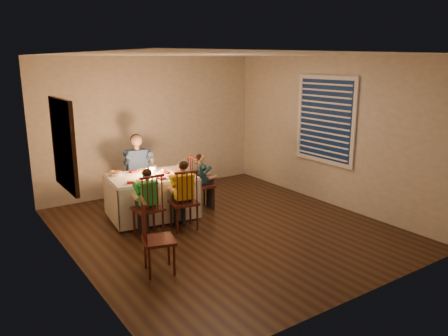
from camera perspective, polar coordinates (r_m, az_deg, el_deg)
ground at (r=6.81m, az=0.05°, el=-7.82°), size 5.00×5.00×0.00m
wall_left at (r=5.53m, az=-19.60°, el=0.33°), size 0.02×5.00×2.60m
wall_right at (r=7.92m, az=13.69°, el=4.62°), size 0.02×5.00×2.60m
wall_back at (r=8.60m, az=-9.40°, el=5.55°), size 4.50×0.02×2.60m
ceiling at (r=6.33m, az=0.05°, el=14.61°), size 5.00×5.00×0.00m
dining_table at (r=7.22m, az=-9.44°, el=-2.53°), size 1.47×1.14×0.68m
chair_adult at (r=8.02m, az=-10.97°, el=-4.69°), size 0.44×0.42×0.96m
chair_near_left at (r=6.61m, az=-9.75°, el=-8.74°), size 0.41×0.39×0.96m
chair_near_right at (r=6.80m, az=-5.21°, el=-7.91°), size 0.45×0.44×0.96m
chair_end at (r=7.65m, az=-2.93°, el=-5.36°), size 0.38×0.40×0.96m
chair_extra at (r=5.55m, az=-8.35°, el=-13.26°), size 0.46×0.47×0.94m
adult at (r=8.02m, az=-10.97°, el=-4.69°), size 0.52×0.48×1.27m
child_green at (r=6.61m, az=-9.75°, el=-8.74°), size 0.34×0.31×1.03m
child_yellow at (r=6.80m, az=-5.21°, el=-7.91°), size 0.41×0.38×1.08m
child_teal at (r=7.65m, az=-2.93°, el=-5.36°), size 0.28×0.31×0.98m
setting_adult at (r=7.45m, az=-10.45°, el=-0.37°), size 0.29×0.29×0.02m
setting_green at (r=6.82m, az=-10.64°, el=-1.70°), size 0.29×0.29×0.02m
setting_yellow at (r=6.98m, az=-6.77°, el=-1.19°), size 0.29×0.29×0.02m
setting_teal at (r=7.32m, az=-6.27°, el=-0.48°), size 0.29×0.29×0.02m
candle_left at (r=7.13m, az=-10.09°, el=-0.65°), size 0.06×0.06×0.10m
candle_right at (r=7.17m, az=-9.14°, el=-0.54°), size 0.06×0.06×0.10m
squash at (r=7.28m, az=-14.41°, el=-0.63°), size 0.09×0.09×0.09m
orange_fruit at (r=7.27m, az=-7.92°, el=-0.38°), size 0.08×0.08×0.08m
serving_bowl at (r=7.28m, az=-13.95°, el=-0.75°), size 0.28×0.28×0.05m
wall_mirror at (r=5.79m, az=-20.22°, el=2.87°), size 0.06×0.95×1.15m
window_blinds at (r=7.92m, az=13.02°, el=6.13°), size 0.07×1.34×1.54m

